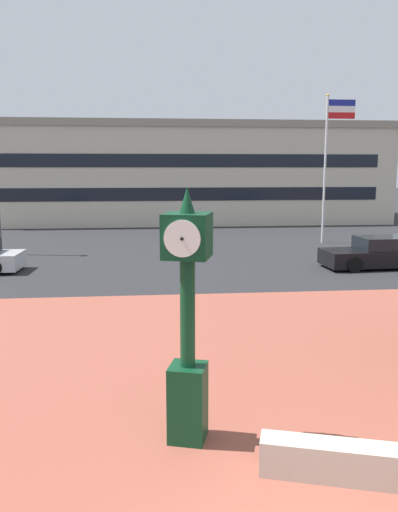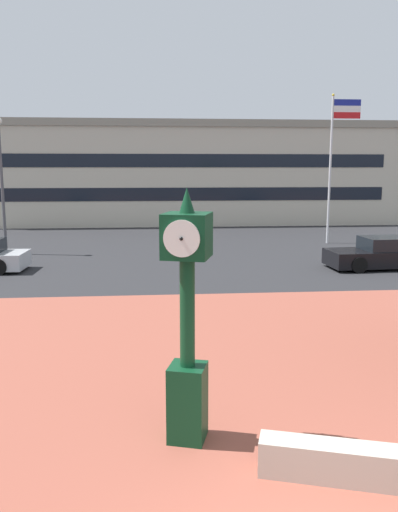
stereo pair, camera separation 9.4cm
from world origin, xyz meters
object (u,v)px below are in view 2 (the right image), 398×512
(car_street_mid, at_px, (384,254))
(civic_building, at_px, (186,173))
(street_clock, at_px, (187,324))
(street_lamp_post, at_px, (1,171))
(flagpole_primary, at_px, (334,156))

(car_street_mid, height_order, civic_building, civic_building)
(street_clock, relative_size, civic_building, 0.12)
(car_street_mid, height_order, street_lamp_post, street_lamp_post)
(civic_building, distance_m, street_lamp_post, 19.79)
(car_street_mid, distance_m, civic_building, 23.36)
(flagpole_primary, distance_m, civic_building, 16.60)
(car_street_mid, relative_size, street_lamp_post, 0.72)
(flagpole_primary, xyz_separation_m, civic_building, (-6.98, 15.02, -1.03))
(flagpole_primary, bearing_deg, car_street_mid, -92.00)
(street_clock, xyz_separation_m, flagpole_primary, (9.12, 19.92, 2.90))
(car_street_mid, xyz_separation_m, civic_building, (-6.73, 22.16, 3.11))
(civic_building, height_order, street_lamp_post, civic_building)
(street_clock, height_order, car_street_mid, street_clock)
(street_lamp_post, bearing_deg, car_street_mid, -16.64)
(street_clock, height_order, civic_building, civic_building)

